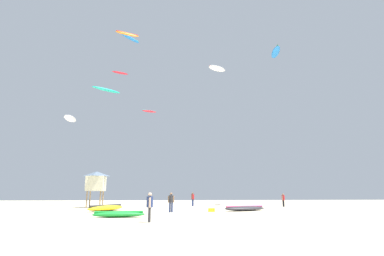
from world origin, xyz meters
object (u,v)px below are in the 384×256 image
object	(u,v)px
kite_grounded_near	(119,214)
kite_grounded_mid	(245,208)
person_left	(193,198)
kite_grounded_far	(106,208)
cooler_box	(211,210)
person_midground	(283,199)
kite_aloft_7	(120,73)
kite_aloft_1	(130,38)
kite_aloft_2	(149,111)
person_foreground	(150,205)
kite_aloft_6	(276,52)
kite_aloft_0	(217,68)
person_right	(171,201)
kite_aloft_3	(106,90)
kite_aloft_5	(70,119)
kite_aloft_4	(127,34)
lifeguard_tower	(96,181)

from	to	relation	value
kite_grounded_near	kite_grounded_mid	world-z (taller)	kite_grounded_mid
person_left	kite_grounded_far	xyz separation A→B (m)	(-9.16, -10.24, -0.74)
kite_grounded_far	cooler_box	size ratio (longest dim) A/B	8.74
person_midground	kite_grounded_near	xyz separation A→B (m)	(-17.81, -15.43, -0.74)
person_midground	kite_aloft_7	distance (m)	33.25
kite_aloft_1	kite_aloft_2	bearing A→B (deg)	62.15
person_foreground	kite_grounded_mid	distance (m)	13.53
person_midground	person_left	xyz separation A→B (m)	(-11.02, 2.94, 0.07)
kite_aloft_1	kite_aloft_6	xyz separation A→B (m)	(22.38, -1.62, -2.21)
kite_aloft_0	kite_aloft_6	xyz separation A→B (m)	(8.76, -2.06, 2.12)
person_midground	person_right	bearing A→B (deg)	85.22
kite_aloft_3	kite_aloft_7	xyz separation A→B (m)	(0.33, 8.91, 6.20)
kite_aloft_5	person_right	bearing A→B (deg)	-52.24
kite_aloft_4	kite_aloft_6	xyz separation A→B (m)	(21.45, 7.60, 2.25)
kite_aloft_1	kite_aloft_7	size ratio (longest dim) A/B	1.32
person_right	kite_aloft_7	distance (m)	31.84
person_foreground	kite_aloft_3	bearing A→B (deg)	-75.07
person_foreground	person_right	distance (m)	9.20
kite_aloft_2	kite_aloft_5	world-z (taller)	kite_aloft_2
kite_grounded_near	kite_aloft_4	size ratio (longest dim) A/B	1.24
kite_grounded_near	kite_aloft_3	size ratio (longest dim) A/B	0.91
kite_aloft_7	kite_aloft_1	bearing A→B (deg)	-71.41
cooler_box	kite_grounded_near	bearing A→B (deg)	-141.76
person_right	kite_aloft_5	world-z (taller)	kite_aloft_5
kite_grounded_near	kite_aloft_7	distance (m)	35.57
kite_aloft_4	kite_aloft_3	bearing A→B (deg)	116.78
person_right	kite_grounded_far	xyz separation A→B (m)	(-6.07, 2.78, -0.71)
kite_aloft_1	kite_aloft_6	world-z (taller)	kite_aloft_1
kite_grounded_near	kite_aloft_1	distance (m)	32.78
kite_aloft_2	kite_aloft_5	bearing A→B (deg)	-172.13
kite_aloft_7	person_left	bearing A→B (deg)	-38.87
kite_aloft_4	kite_grounded_mid	bearing A→B (deg)	-22.70
kite_grounded_near	kite_aloft_1	size ratio (longest dim) A/B	0.97
kite_grounded_mid	kite_aloft_2	xyz separation A→B (m)	(-10.33, 20.15, 14.71)
kite_grounded_near	cooler_box	xyz separation A→B (m)	(7.34, 5.78, -0.05)
person_midground	kite_grounded_mid	bearing A→B (deg)	99.90
kite_aloft_0	kite_aloft_2	bearing A→B (deg)	153.46
person_foreground	cooler_box	xyz separation A→B (m)	(5.06, 9.53, -0.82)
kite_grounded_near	person_left	bearing A→B (deg)	69.73
person_left	cooler_box	world-z (taller)	person_left
kite_grounded_mid	person_foreground	bearing A→B (deg)	-128.38
kite_aloft_0	cooler_box	bearing A→B (deg)	-102.70
kite_aloft_2	kite_aloft_3	world-z (taller)	kite_aloft_3
lifeguard_tower	kite_aloft_7	bearing A→B (deg)	89.81
lifeguard_tower	cooler_box	bearing A→B (deg)	-36.49
person_right	kite_aloft_2	size ratio (longest dim) A/B	0.68
cooler_box	kite_aloft_1	distance (m)	30.95
kite_aloft_0	person_left	bearing A→B (deg)	-141.20
kite_aloft_3	person_foreground	bearing A→B (deg)	-71.68
kite_aloft_1	person_left	bearing A→B (deg)	-16.99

